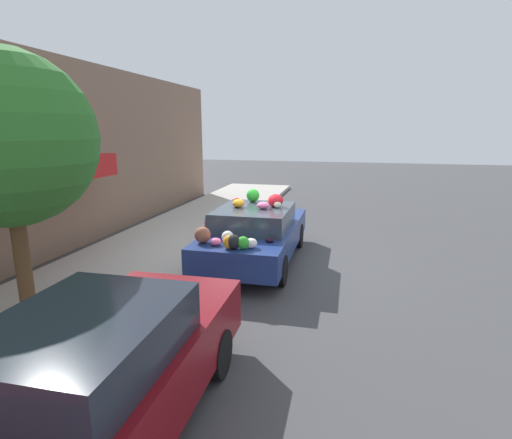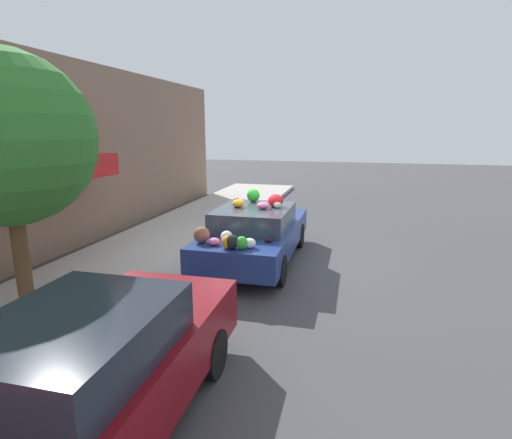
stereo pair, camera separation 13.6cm
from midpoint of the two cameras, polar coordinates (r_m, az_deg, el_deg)
The scene contains 7 objects.
ground_plane at distance 9.57m, azimuth -0.45°, elevation -5.90°, with size 60.00×60.00×0.00m, color #424244.
sidewalk_curb at distance 10.52m, azimuth -14.90°, elevation -4.19°, with size 24.00×3.20×0.15m.
building_facade at distance 11.27m, azimuth -25.85°, elevation 8.08°, with size 18.00×1.20×4.81m.
street_tree at distance 7.20m, azimuth -32.58°, elevation 9.61°, with size 2.67×2.67×4.11m.
fire_hydrant at distance 10.65m, azimuth -7.16°, elevation -1.29°, with size 0.20×0.20×0.70m.
art_car at distance 9.31m, azimuth -0.52°, elevation -1.83°, with size 4.44×1.90×1.64m.
parked_car_plain at distance 4.38m, azimuth -22.55°, elevation -20.17°, with size 4.28×1.77×1.47m.
Camera 1 is at (-8.80, -2.18, 3.07)m, focal length 28.00 mm.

